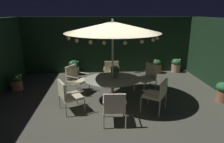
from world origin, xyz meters
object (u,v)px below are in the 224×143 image
at_px(patio_chair_southwest, 157,93).
at_px(patio_chair_east, 75,77).
at_px(centerpiece_planter, 115,70).
at_px(potted_plant_front_corner, 157,66).
at_px(patio_chair_south, 114,106).
at_px(patio_chair_north, 148,76).
at_px(patio_chair_northeast, 112,72).
at_px(patio_dining_table, 113,82).
at_px(potted_plant_back_center, 176,65).
at_px(potted_plant_left_near, 16,82).
at_px(patio_umbrella, 113,27).
at_px(potted_plant_back_right, 74,67).
at_px(patio_chair_southeast, 68,94).
at_px(potted_plant_back_left, 223,91).

bearing_deg(patio_chair_southwest, patio_chair_east, 147.25).
height_order(centerpiece_planter, potted_plant_front_corner, centerpiece_planter).
bearing_deg(patio_chair_south, centerpiece_planter, 85.04).
height_order(patio_chair_north, patio_chair_northeast, patio_chair_north).
height_order(patio_dining_table, patio_chair_northeast, patio_chair_northeast).
bearing_deg(patio_dining_table, potted_plant_back_center, 42.90).
relative_size(patio_chair_south, potted_plant_left_near, 1.52).
bearing_deg(patio_umbrella, potted_plant_back_right, 118.05).
height_order(patio_chair_northeast, patio_chair_southeast, patio_chair_southeast).
bearing_deg(patio_dining_table, patio_chair_north, 28.42).
distance_m(potted_plant_left_near, potted_plant_back_left, 7.18).
relative_size(patio_umbrella, patio_chair_southeast, 3.08).
bearing_deg(patio_umbrella, patio_chair_southeast, -153.67).
xyz_separation_m(patio_chair_north, potted_plant_back_right, (-2.90, 2.26, -0.26)).
xyz_separation_m(patio_chair_southeast, patio_chair_southwest, (2.56, -0.17, 0.03)).
bearing_deg(potted_plant_back_left, potted_plant_front_corner, 110.89).
bearing_deg(patio_chair_northeast, potted_plant_back_center, 25.80).
height_order(patio_chair_east, patio_chair_southeast, patio_chair_east).
bearing_deg(potted_plant_back_left, patio_chair_south, -161.83).
relative_size(potted_plant_back_center, potted_plant_front_corner, 1.00).
relative_size(patio_umbrella, potted_plant_left_near, 4.72).
relative_size(patio_chair_south, potted_plant_back_right, 1.40).
xyz_separation_m(patio_chair_east, patio_chair_south, (1.22, -2.26, -0.02)).
distance_m(centerpiece_planter, patio_chair_northeast, 1.45).
xyz_separation_m(patio_chair_north, potted_plant_back_center, (1.95, 2.32, -0.26)).
distance_m(patio_dining_table, centerpiece_planter, 0.39).
xyz_separation_m(patio_chair_east, potted_plant_left_near, (-2.22, 0.39, -0.26)).
relative_size(patio_chair_northeast, patio_chair_southeast, 0.98).
distance_m(patio_chair_northeast, potted_plant_back_center, 3.56).
bearing_deg(potted_plant_back_right, patio_chair_south, -71.08).
bearing_deg(patio_chair_south, patio_chair_northeast, 87.74).
bearing_deg(potted_plant_left_near, patio_chair_east, -9.99).
height_order(potted_plant_left_near, potted_plant_back_right, potted_plant_back_right).
relative_size(patio_chair_north, potted_plant_back_center, 1.61).
xyz_separation_m(patio_dining_table, potted_plant_front_corner, (2.30, 2.94, -0.31)).
height_order(patio_chair_north, potted_plant_left_near, patio_chair_north).
height_order(centerpiece_planter, patio_chair_east, centerpiece_planter).
xyz_separation_m(centerpiece_planter, patio_chair_south, (-0.14, -1.60, -0.46)).
relative_size(patio_dining_table, potted_plant_back_right, 2.71).
bearing_deg(patio_chair_north, patio_dining_table, -151.58).
height_order(patio_dining_table, patio_chair_south, patio_chair_south).
xyz_separation_m(patio_dining_table, patio_chair_southwest, (1.23, -0.83, -0.06)).
xyz_separation_m(patio_chair_southwest, potted_plant_left_near, (-4.72, 2.00, -0.27)).
distance_m(patio_chair_north, potted_plant_left_near, 4.84).
relative_size(patio_chair_northeast, patio_chair_southwest, 0.95).
xyz_separation_m(patio_chair_northeast, potted_plant_back_left, (3.48, -1.79, -0.17)).
distance_m(patio_chair_north, potted_plant_back_right, 3.68).
bearing_deg(centerpiece_planter, patio_chair_east, 153.93).
xyz_separation_m(patio_chair_northeast, potted_plant_back_center, (3.20, 1.55, -0.19)).
height_order(patio_dining_table, patio_chair_southeast, patio_chair_southeast).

